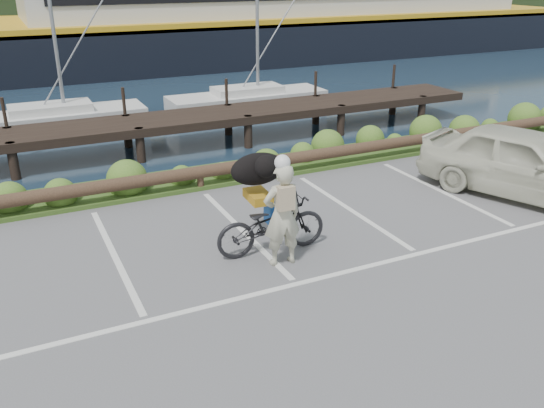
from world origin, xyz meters
The scene contains 8 objects.
ground centered at (0.00, 0.00, 0.00)m, with size 72.00×72.00×0.00m, color #575659.
harbor_backdrop centered at (0.39, 78.47, 0.00)m, with size 170.00×160.00×30.00m.
vegetation_strip centered at (0.00, 5.30, 0.05)m, with size 34.00×1.60×0.10m, color #3D5B21.
log_rail centered at (0.00, 4.60, 0.00)m, with size 32.00×0.30×0.60m, color #443021, non-canonical shape.
bicycle centered at (0.14, 0.90, 0.56)m, with size 0.75×2.14×1.13m, color black.
cyclist centered at (0.11, 0.40, 0.96)m, with size 0.70×0.46×1.91m, color #BCBB9F.
dog centered at (0.18, 1.58, 1.44)m, with size 1.09×0.53×0.63m, color black.
parked_car centered at (6.69, 0.98, 0.81)m, with size 1.92×4.78×1.63m, color beige.
Camera 1 is at (-4.06, -7.94, 5.02)m, focal length 38.00 mm.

